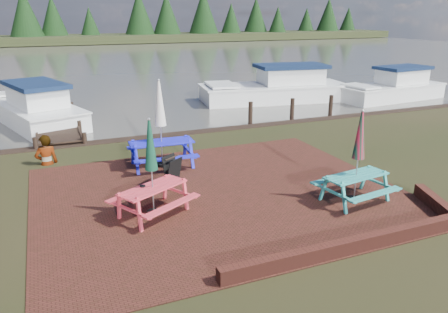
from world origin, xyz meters
name	(u,v)px	position (x,y,z in m)	size (l,w,h in m)	color
ground	(236,210)	(0.00, 0.00, 0.00)	(120.00, 120.00, 0.00)	black
paving	(220,194)	(0.00, 1.00, 0.01)	(9.00, 7.50, 0.02)	#3C1C13
brick_wall	(382,233)	(2.15, -2.42, 0.15)	(6.21, 1.79, 0.30)	#4C1E16
water	(82,60)	(0.00, 37.00, 0.00)	(120.00, 60.00, 0.02)	#424139
far_treeline	(61,21)	(0.00, 66.00, 3.28)	(120.00, 10.00, 8.10)	black
picnic_table_teal	(357,171)	(2.86, -0.65, 0.79)	(1.81, 1.66, 2.25)	teal
picnic_table_red	(152,183)	(-1.84, 0.49, 0.78)	(2.09, 2.02, 2.23)	#E03947
picnic_table_blue	(161,137)	(-0.80, 3.63, 0.90)	(1.95, 1.76, 2.58)	#1D1FDB
chalkboard	(172,172)	(-0.98, 1.91, 0.43)	(0.54, 0.75, 0.83)	black
jetty	(55,117)	(-3.50, 11.28, 0.11)	(1.76, 9.08, 1.00)	black
boat_jetty	(34,109)	(-4.32, 11.88, 0.41)	(4.43, 7.37, 2.02)	white
boat_near	(277,89)	(7.91, 12.24, 0.44)	(8.24, 3.89, 2.14)	white
boat_far	(393,89)	(14.05, 10.17, 0.39)	(6.49, 2.85, 1.97)	white
person	(43,136)	(-4.00, 5.16, 0.91)	(0.66, 0.44, 1.82)	gray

